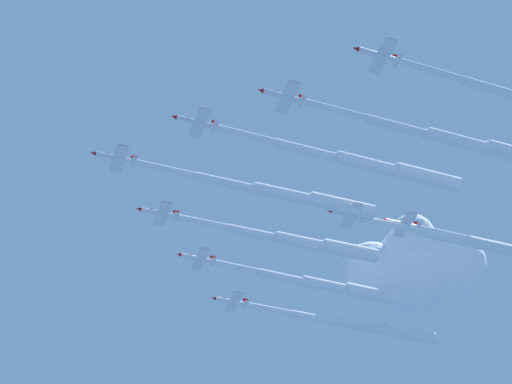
{
  "coord_description": "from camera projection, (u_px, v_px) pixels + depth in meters",
  "views": [
    {
      "loc": [
        -14.59,
        152.34,
        83.99
      ],
      "look_at": [
        0.0,
        0.0,
        215.99
      ],
      "focal_mm": 63.23,
      "sensor_mm": 36.0,
      "label": 1
    }
  ],
  "objects": [
    {
      "name": "jet_lead",
      "position": [
        287.0,
        195.0,
        203.78
      ],
      "size": [
        61.53,
        29.76,
        3.71
      ],
      "color": "silver"
    },
    {
      "name": "jet_port_inner",
      "position": [
        372.0,
        165.0,
        197.61
      ],
      "size": [
        62.07,
        31.17,
        3.71
      ],
      "color": "silver"
    },
    {
      "name": "jet_starboard_mid",
      "position": [
        328.0,
        286.0,
        232.68
      ],
      "size": [
        54.93,
        28.4,
        3.78
      ],
      "color": "silver"
    },
    {
      "name": "jet_starboard_outer",
      "position": [
        366.0,
        326.0,
        247.26
      ],
      "size": [
        60.41,
        29.7,
        3.76
      ],
      "color": "silver"
    },
    {
      "name": "jet_port_mid",
      "position": [
        464.0,
        142.0,
        188.38
      ],
      "size": [
        62.13,
        31.14,
        3.72
      ],
      "color": "silver"
    },
    {
      "name": "cloud_puff",
      "position": [
        415.0,
        267.0,
        264.95
      ],
      "size": [
        41.79,
        29.18,
        26.06
      ],
      "color": "white"
    },
    {
      "name": "jet_starboard_inner",
      "position": [
        303.0,
        242.0,
        217.17
      ],
      "size": [
        56.2,
        27.31,
        3.71
      ],
      "color": "silver"
    },
    {
      "name": "jet_trail_port",
      "position": [
        496.0,
        247.0,
        216.67
      ],
      "size": [
        59.88,
        29.67,
        3.81
      ],
      "color": "silver"
    }
  ]
}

